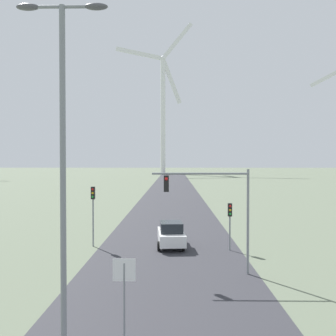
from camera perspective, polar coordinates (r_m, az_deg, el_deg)
road_surface at (r=55.27m, az=0.48°, el=-5.32°), size 10.00×240.00×0.01m
streetlamp at (r=12.27m, az=-15.02°, el=3.27°), size 2.76×0.32×10.98m
stop_sign_near at (r=14.34m, az=-6.37°, el=-16.22°), size 0.81×0.07×2.86m
traffic_light_post_near_left at (r=29.04m, az=-10.83°, el=-4.99°), size 0.28×0.34×4.34m
traffic_light_post_near_right at (r=27.68m, az=8.98°, el=-6.88°), size 0.28×0.34×3.28m
traffic_light_mast_overhead at (r=21.72m, az=6.57°, el=-4.33°), size 5.34×0.34×5.78m
car_approaching at (r=28.68m, az=0.46°, el=-9.61°), size 2.12×4.23×1.83m
wind_turbine_left at (r=177.74m, az=-0.74°, el=9.38°), size 33.91×8.81×68.48m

